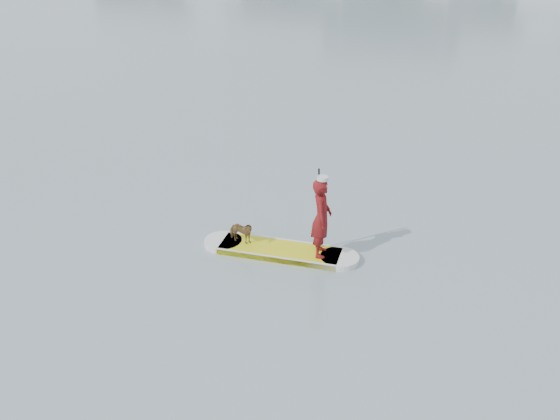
% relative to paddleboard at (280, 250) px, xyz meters
% --- Properties ---
extents(ground, '(140.00, 140.00, 0.00)m').
position_rel_paddleboard_xyz_m(ground, '(-0.07, 3.59, -0.06)').
color(ground, slate).
rests_on(ground, ground).
extents(paddleboard, '(3.29, 1.07, 0.12)m').
position_rel_paddleboard_xyz_m(paddleboard, '(0.00, 0.00, 0.00)').
color(paddleboard, yellow).
rests_on(paddleboard, ground).
extents(paddler, '(0.54, 0.68, 1.64)m').
position_rel_paddleboard_xyz_m(paddler, '(0.84, 0.09, 0.88)').
color(paddler, maroon).
rests_on(paddler, paddleboard).
extents(white_cap, '(0.22, 0.22, 0.07)m').
position_rel_paddleboard_xyz_m(white_cap, '(0.84, 0.09, 1.74)').
color(white_cap, silver).
rests_on(white_cap, paddler).
extents(dog, '(0.60, 0.31, 0.49)m').
position_rel_paddleboard_xyz_m(dog, '(-0.84, -0.09, 0.31)').
color(dog, brown).
rests_on(dog, paddleboard).
extents(paddle, '(0.10, 0.30, 2.00)m').
position_rel_paddleboard_xyz_m(paddle, '(0.72, 0.31, 0.74)').
color(paddle, black).
rests_on(paddle, ground).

